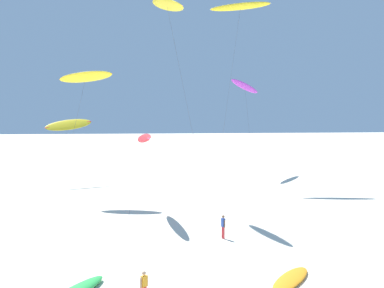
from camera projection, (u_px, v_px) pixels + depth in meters
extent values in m
ellipsoid|color=purple|center=(245.00, 86.00, 64.63)|extent=(5.45, 5.62, 2.55)
ellipsoid|color=#EA5193|center=(245.00, 86.00, 64.63)|extent=(5.15, 5.49, 2.03)
cylinder|color=#4C4C51|center=(249.00, 131.00, 62.11)|extent=(0.09, 6.16, 12.31)
ellipsoid|color=yellow|center=(69.00, 125.00, 56.47)|extent=(5.82, 3.55, 2.00)
ellipsoid|color=red|center=(69.00, 125.00, 56.46)|extent=(5.50, 2.92, 1.16)
cylinder|color=#4C4C51|center=(62.00, 157.00, 53.53)|extent=(0.58, 6.52, 7.25)
ellipsoid|color=red|center=(144.00, 138.00, 39.14)|extent=(1.96, 7.61, 1.31)
ellipsoid|color=#EA5193|center=(144.00, 138.00, 39.13)|extent=(1.44, 7.67, 0.76)
cylinder|color=#4C4C51|center=(135.00, 182.00, 37.26)|extent=(1.38, 4.27, 6.82)
ellipsoid|color=yellow|center=(241.00, 6.00, 56.59)|extent=(7.62, 1.62, 1.76)
ellipsoid|color=white|center=(241.00, 6.00, 56.58)|extent=(7.68, 1.05, 1.22)
cylinder|color=#4C4C51|center=(228.00, 95.00, 54.19)|extent=(3.99, 6.39, 21.87)
ellipsoid|color=yellow|center=(167.00, 5.00, 41.98)|extent=(3.65, 7.40, 2.80)
ellipsoid|color=#EA5193|center=(167.00, 5.00, 41.98)|extent=(2.96, 7.11, 2.08)
cylinder|color=#4C4C51|center=(188.00, 108.00, 41.57)|extent=(3.64, 2.77, 18.88)
ellipsoid|color=yellow|center=(86.00, 77.00, 46.66)|extent=(5.66, 2.08, 1.79)
ellipsoid|color=red|center=(86.00, 77.00, 46.66)|extent=(5.59, 1.19, 1.09)
cylinder|color=#4C4C51|center=(71.00, 143.00, 42.19)|extent=(1.48, 9.99, 12.55)
ellipsoid|color=orange|center=(291.00, 279.00, 25.13)|extent=(3.60, 4.24, 0.26)
ellipsoid|color=#19B2B7|center=(291.00, 279.00, 25.12)|extent=(2.02, 2.20, 0.16)
cube|color=orange|center=(144.00, 281.00, 22.38)|extent=(0.36, 0.35, 0.54)
cylinder|color=tan|center=(141.00, 283.00, 22.23)|extent=(0.09, 0.09, 0.56)
cylinder|color=tan|center=(147.00, 281.00, 22.54)|extent=(0.09, 0.09, 0.56)
sphere|color=tan|center=(144.00, 273.00, 22.35)|extent=(0.21, 0.21, 0.21)
cylinder|color=red|center=(223.00, 232.00, 33.27)|extent=(0.14, 0.14, 0.89)
cylinder|color=red|center=(224.00, 233.00, 33.12)|extent=(0.14, 0.14, 0.89)
cube|color=#2D4CA5|center=(223.00, 223.00, 33.13)|extent=(0.30, 0.35, 0.62)
cylinder|color=brown|center=(222.00, 222.00, 33.32)|extent=(0.09, 0.09, 0.56)
cylinder|color=brown|center=(225.00, 224.00, 32.95)|extent=(0.09, 0.09, 0.56)
sphere|color=brown|center=(223.00, 217.00, 33.10)|extent=(0.21, 0.21, 0.21)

